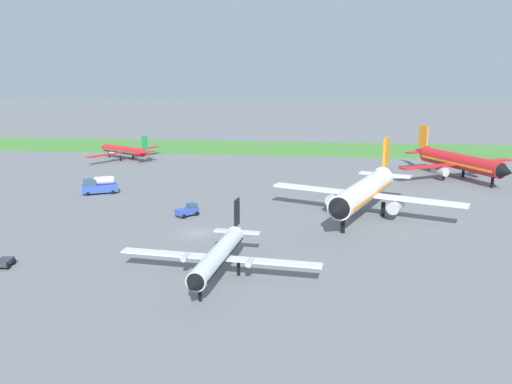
{
  "coord_description": "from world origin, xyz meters",
  "views": [
    {
      "loc": [
        16.83,
        -72.04,
        23.48
      ],
      "look_at": [
        6.84,
        14.2,
        3.0
      ],
      "focal_mm": 37.26,
      "sensor_mm": 36.0,
      "label": 1
    }
  ],
  "objects_px": {
    "baggage_cart_near_gate": "(4,262)",
    "pushback_tug_midfield": "(188,210)",
    "airplane_taxiing_turboprop": "(125,150)",
    "fuel_truck_by_runway": "(99,185)",
    "airplane_foreground_turboprop": "(219,255)",
    "airplane_midfield_jet": "(365,191)",
    "airplane_parked_jet_far": "(458,162)"
  },
  "relations": [
    {
      "from": "pushback_tug_midfield",
      "to": "airplane_parked_jet_far",
      "type": "bearing_deg",
      "value": -14.29
    },
    {
      "from": "airplane_midfield_jet",
      "to": "pushback_tug_midfield",
      "type": "relative_size",
      "value": 7.77
    },
    {
      "from": "airplane_parked_jet_far",
      "to": "airplane_taxiing_turboprop",
      "type": "bearing_deg",
      "value": -129.57
    },
    {
      "from": "airplane_midfield_jet",
      "to": "fuel_truck_by_runway",
      "type": "height_order",
      "value": "airplane_midfield_jet"
    },
    {
      "from": "airplane_parked_jet_far",
      "to": "pushback_tug_midfield",
      "type": "xyz_separation_m",
      "value": [
        -50.65,
        -35.5,
        -2.81
      ]
    },
    {
      "from": "airplane_midfield_jet",
      "to": "baggage_cart_near_gate",
      "type": "bearing_deg",
      "value": -36.68
    },
    {
      "from": "fuel_truck_by_runway",
      "to": "airplane_midfield_jet",
      "type": "bearing_deg",
      "value": 143.82
    },
    {
      "from": "fuel_truck_by_runway",
      "to": "airplane_foreground_turboprop",
      "type": "bearing_deg",
      "value": 103.63
    },
    {
      "from": "fuel_truck_by_runway",
      "to": "baggage_cart_near_gate",
      "type": "bearing_deg",
      "value": 70.82
    },
    {
      "from": "pushback_tug_midfield",
      "to": "fuel_truck_by_runway",
      "type": "relative_size",
      "value": 0.57
    },
    {
      "from": "pushback_tug_midfield",
      "to": "fuel_truck_by_runway",
      "type": "xyz_separation_m",
      "value": [
        -20.4,
        13.24,
        0.67
      ]
    },
    {
      "from": "baggage_cart_near_gate",
      "to": "pushback_tug_midfield",
      "type": "bearing_deg",
      "value": 138.39
    },
    {
      "from": "baggage_cart_near_gate",
      "to": "airplane_midfield_jet",
      "type": "bearing_deg",
      "value": 114.48
    },
    {
      "from": "airplane_midfield_jet",
      "to": "fuel_truck_by_runway",
      "type": "relative_size",
      "value": 4.39
    },
    {
      "from": "airplane_midfield_jet",
      "to": "airplane_parked_jet_far",
      "type": "bearing_deg",
      "value": 166.24
    },
    {
      "from": "baggage_cart_near_gate",
      "to": "airplane_parked_jet_far",
      "type": "bearing_deg",
      "value": 124.17
    },
    {
      "from": "airplane_midfield_jet",
      "to": "airplane_taxiing_turboprop",
      "type": "xyz_separation_m",
      "value": [
        -57.27,
        46.78,
        -1.55
      ]
    },
    {
      "from": "airplane_parked_jet_far",
      "to": "fuel_truck_by_runway",
      "type": "height_order",
      "value": "airplane_parked_jet_far"
    },
    {
      "from": "airplane_midfield_jet",
      "to": "baggage_cart_near_gate",
      "type": "xyz_separation_m",
      "value": [
        -44.88,
        -28.16,
        -3.47
      ]
    },
    {
      "from": "baggage_cart_near_gate",
      "to": "pushback_tug_midfield",
      "type": "height_order",
      "value": "pushback_tug_midfield"
    },
    {
      "from": "airplane_midfield_jet",
      "to": "pushback_tug_midfield",
      "type": "distance_m",
      "value": 28.69
    },
    {
      "from": "airplane_midfield_jet",
      "to": "pushback_tug_midfield",
      "type": "height_order",
      "value": "airplane_midfield_jet"
    },
    {
      "from": "airplane_foreground_turboprop",
      "to": "pushback_tug_midfield",
      "type": "distance_m",
      "value": 26.33
    },
    {
      "from": "baggage_cart_near_gate",
      "to": "pushback_tug_midfield",
      "type": "xyz_separation_m",
      "value": [
        16.58,
        24.59,
        0.34
      ]
    },
    {
      "from": "baggage_cart_near_gate",
      "to": "pushback_tug_midfield",
      "type": "relative_size",
      "value": 0.66
    },
    {
      "from": "airplane_taxiing_turboprop",
      "to": "fuel_truck_by_runway",
      "type": "bearing_deg",
      "value": 133.6
    },
    {
      "from": "airplane_taxiing_turboprop",
      "to": "baggage_cart_near_gate",
      "type": "xyz_separation_m",
      "value": [
        12.39,
        -74.94,
        -1.92
      ]
    },
    {
      "from": "airplane_taxiing_turboprop",
      "to": "fuel_truck_by_runway",
      "type": "relative_size",
      "value": 2.93
    },
    {
      "from": "fuel_truck_by_runway",
      "to": "airplane_parked_jet_far",
      "type": "bearing_deg",
      "value": 172.46
    },
    {
      "from": "pushback_tug_midfield",
      "to": "fuel_truck_by_runway",
      "type": "height_order",
      "value": "fuel_truck_by_runway"
    },
    {
      "from": "airplane_parked_jet_far",
      "to": "fuel_truck_by_runway",
      "type": "distance_m",
      "value": 74.48
    },
    {
      "from": "airplane_parked_jet_far",
      "to": "fuel_truck_by_runway",
      "type": "relative_size",
      "value": 3.85
    }
  ]
}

